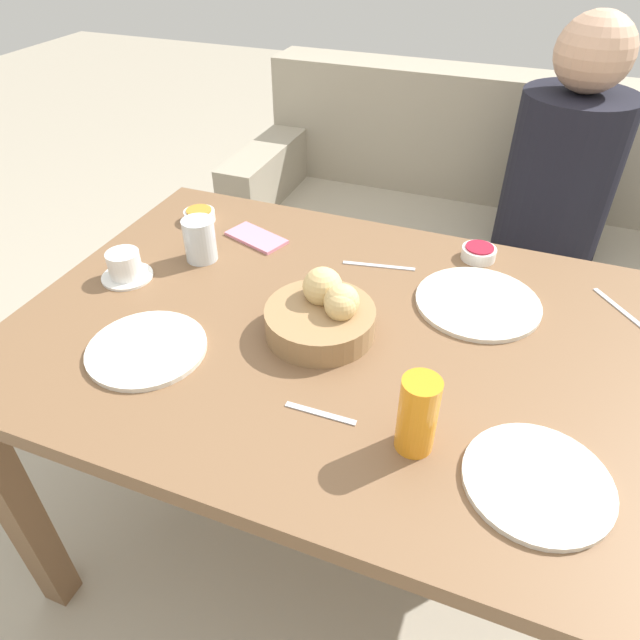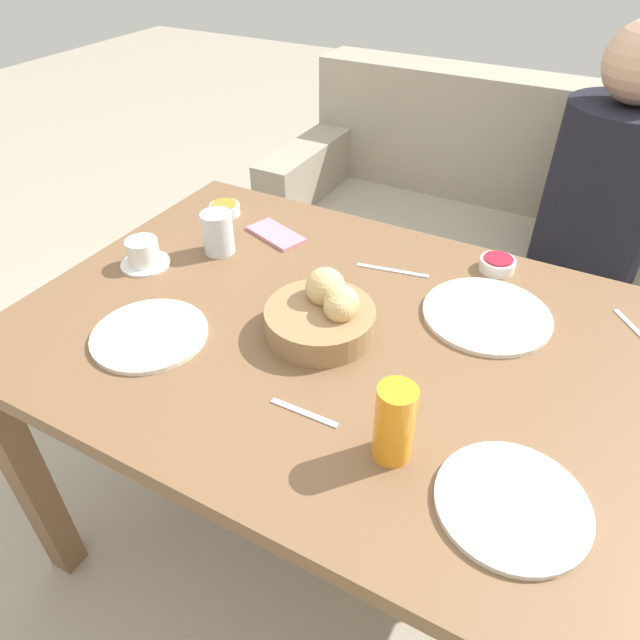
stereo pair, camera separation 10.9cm
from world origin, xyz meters
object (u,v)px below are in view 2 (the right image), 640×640
Objects in this scene: seated_person at (583,252)px; fork_silver at (392,270)px; bread_basket at (324,314)px; cell_phone at (276,234)px; couch at (532,264)px; jam_bowl_berry at (497,264)px; coffee_cup at (145,253)px; plate_near_right at (512,504)px; water_tumbler at (218,233)px; spoon_coffee at (304,413)px; plate_near_left at (150,335)px; juice_glass at (394,423)px; plate_far_center at (487,315)px; jam_bowl_honey at (225,209)px.

seated_person is 7.11× the size of fork_silver.
bread_basket is 0.39m from cell_phone.
bread_basket is (-0.25, -1.15, 0.45)m from couch.
jam_bowl_berry is 0.48× the size of fork_silver.
seated_person reaches higher than coffee_cup.
water_tumbler reaches higher than plate_near_right.
water_tumbler is 1.26× the size of jam_bowl_berry.
jam_bowl_berry is (0.60, 0.23, -0.03)m from water_tumbler.
coffee_cup is at bearing -153.42° from jam_bowl_berry.
water_tumbler is 0.41m from fork_silver.
bread_basket is at bearing -111.94° from seated_person.
plate_near_right is 1.32× the size of cell_phone.
spoon_coffee is (-0.17, -0.59, -0.01)m from jam_bowl_berry.
seated_person reaches higher than plate_near_left.
seated_person reaches higher than couch.
juice_glass is 1.37× the size of water_tumbler.
bread_basket reaches higher than cell_phone.
couch is at bearing 57.31° from coffee_cup.
plate_far_center is 2.58× the size of water_tumbler.
coffee_cup is at bearing -166.80° from plate_far_center.
water_tumbler is at bearing -121.26° from couch.
jam_bowl_berry is at bearing 89.25° from juice_glass.
plate_near_right reaches higher than fork_silver.
bread_basket reaches higher than jam_bowl_berry.
water_tumbler is 0.19m from jam_bowl_honey.
water_tumbler is 0.17m from coffee_cup.
jam_bowl_honey reaches higher than cell_phone.
plate_near_right is 0.93m from coffee_cup.
jam_bowl_berry is (-0.03, 0.18, 0.01)m from plate_far_center.
jam_bowl_honey is at bearing 136.03° from spoon_coffee.
plate_near_left reaches higher than fork_silver.
juice_glass is at bearing 178.09° from plate_near_right.
plate_far_center is at bearing -81.32° from jam_bowl_berry.
fork_silver is at bearing 25.37° from coffee_cup.
plate_far_center is 1.88× the size of juice_glass.
plate_far_center is at bearing -8.59° from jam_bowl_honey.
seated_person is 5.23× the size of plate_near_left.
plate_near_right and plate_far_center have the same top height.
jam_bowl_honey reaches higher than fork_silver.
plate_far_center is 0.73m from jam_bowl_honey.
plate_far_center is (0.02, -0.95, 0.41)m from couch.
seated_person is 5.47× the size of bread_basket.
water_tumbler is at bearing 102.34° from plate_near_left.
jam_bowl_berry is (0.71, 0.36, -0.01)m from coffee_cup.
jam_bowl_berry reaches higher than plate_near_right.
plate_near_left is (-0.29, -0.18, -0.04)m from bread_basket.
seated_person is (0.15, -0.15, 0.17)m from couch.
jam_bowl_berry reaches higher than plate_near_left.
plate_far_center reaches higher than spoon_coffee.
plate_near_left is 0.71m from plate_near_right.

